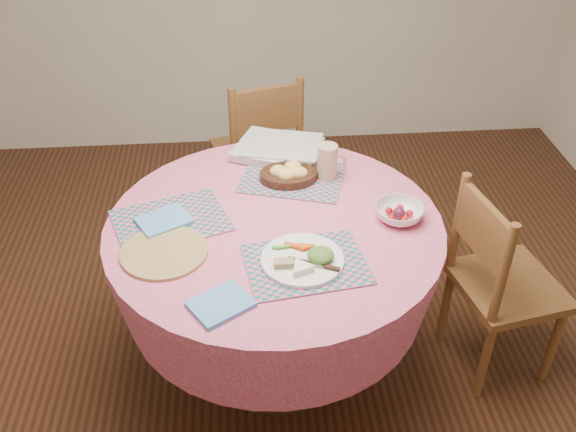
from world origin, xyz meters
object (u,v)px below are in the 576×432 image
Objects in this scene: latte_mug at (328,162)px; fruit_bowl at (399,213)px; dining_table at (275,264)px; chair_right at (499,280)px; dinner_plate at (305,259)px; bread_bowl at (289,174)px; chair_back at (260,150)px; wicker_trivet at (164,252)px.

fruit_bowl is at bearing -53.12° from latte_mug.
dining_table is 1.43× the size of chair_right.
dinner_plate is 1.22× the size of bread_bowl.
chair_back is 0.86m from latte_mug.
dining_table is 0.46m from latte_mug.
dinner_plate is 1.32× the size of fruit_bowl.
dinner_plate is at bearing 91.98° from chair_right.
fruit_bowl is (0.38, -0.29, -0.01)m from bread_bowl.
bread_bowl is (0.08, 0.28, 0.23)m from dining_table.
chair_back is at bearing 94.41° from dinner_plate.
fruit_bowl is (0.22, -0.30, -0.05)m from latte_mug.
latte_mug is at bearing 126.88° from fruit_bowl.
fruit_bowl is (0.46, -0.01, 0.22)m from dining_table.
chair_right is at bearing 4.21° from wicker_trivet.
dinner_plate reaches higher than wicker_trivet.
wicker_trivet reaches higher than dining_table.
chair_back reaches higher than fruit_bowl.
dinner_plate is at bearing 78.65° from chair_back.
latte_mug is at bearing 34.80° from wicker_trivet.
bread_bowl is at bearing 74.94° from dining_table.
dining_table is 0.51m from fruit_bowl.
latte_mug is at bearing 2.45° from bread_bowl.
fruit_bowl is (0.84, 0.13, 0.02)m from wicker_trivet.
bread_bowl is at bearing 56.35° from chair_right.
wicker_trivet is 1.30× the size of bread_bowl.
bread_bowl is 0.16m from latte_mug.
wicker_trivet is 0.76m from latte_mug.
chair_back is 3.91× the size of bread_bowl.
dining_table is at bearing 74.89° from chair_back.
bread_bowl reaches higher than fruit_bowl.
wicker_trivet is (-1.27, -0.09, 0.30)m from chair_right.
dinner_plate is at bearing -148.71° from fruit_bowl.
wicker_trivet is 0.48m from dinner_plate.
dining_table is at bearing 20.13° from wicker_trivet.
chair_back is at bearing 96.67° from bread_bowl.
dining_table is 0.89m from chair_right.
fruit_bowl is at bearing 73.60° from chair_right.
dining_table is 8.61× the size of latte_mug.
latte_mug is (0.16, 0.01, 0.04)m from bread_bowl.
chair_back is at bearing 108.19° from latte_mug.
chair_right is at bearing 13.29° from dinner_plate.
dining_table is at bearing 178.62° from fruit_bowl.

